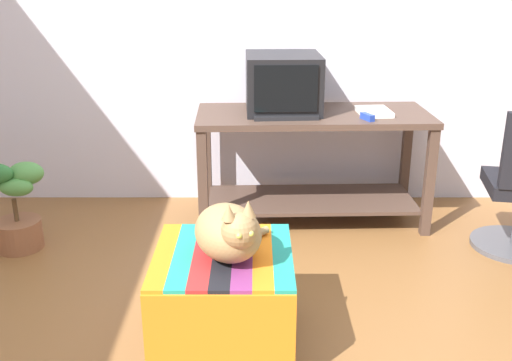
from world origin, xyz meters
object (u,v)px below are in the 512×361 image
Objects in this scene: tv_monitor at (283,83)px; potted_plant at (14,206)px; ottoman_with_blanket at (223,299)px; desk at (312,148)px; stapler at (367,117)px; book at (374,112)px; keyboard at (285,116)px; cat at (229,232)px.

potted_plant is (-1.63, -0.51, -0.64)m from tv_monitor.
ottoman_with_blanket is at bearing -103.98° from tv_monitor.
stapler is (0.31, -0.19, 0.26)m from desk.
desk is 5.96× the size of book.
tv_monitor is 0.91× the size of potted_plant.
tv_monitor is 1.30× the size of keyboard.
stapler reaches higher than book.
keyboard reaches higher than potted_plant.
keyboard is 1.37m from cat.
tv_monitor is at bearing 166.37° from book.
desk is 0.46m from tv_monitor.
stapler is at bearing 56.00° from ottoman_with_blanket.
stapler is (0.51, -0.26, -0.16)m from tv_monitor.
ottoman_with_blanket is at bearing -108.15° from keyboard.
cat is 1.72m from potted_plant.
book is 2.30m from potted_plant.
desk is at bearing -19.62° from tv_monitor.
cat is at bearing -37.23° from potted_plant.
desk is 3.23× the size of cat.
stapler is (0.80, 1.28, 0.19)m from cat.
keyboard is at bearing -89.13° from tv_monitor.
tv_monitor is at bearing 17.47° from potted_plant.
stapler is at bearing -117.92° from book.
desk is 2.93× the size of tv_monitor.
potted_plant reaches higher than ottoman_with_blanket.
cat is at bearing -125.23° from book.
stapler is at bearing 6.80° from potted_plant.
cat is (-0.48, -1.47, 0.07)m from desk.
stapler is at bearing -33.64° from desk.
stapler reaches higher than ottoman_with_blanket.
ottoman_with_blanket is at bearing 104.99° from cat.
tv_monitor is 1.68m from ottoman_with_blanket.
desk is at bearing 49.88° from cat.
book reaches higher than potted_plant.
cat is at bearing -110.05° from desk.
desk is 3.81× the size of keyboard.
keyboard is 1.42m from ottoman_with_blanket.
keyboard is at bearing 55.46° from cat.
tv_monitor reaches higher than book.
tv_monitor is at bearing 57.51° from cat.
tv_monitor reaches higher than desk.
book is (0.57, 0.11, 0.00)m from keyboard.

